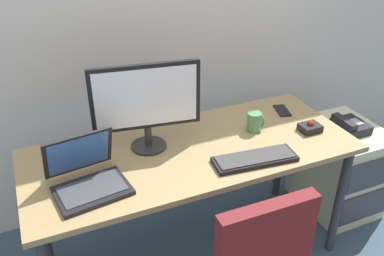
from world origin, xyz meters
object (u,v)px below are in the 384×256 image
(keyboard, at_px, (255,159))
(coffee_mug, at_px, (255,122))
(laptop, at_px, (87,176))
(desk_phone, at_px, (350,126))
(trackball_mouse, at_px, (310,127))
(file_cabinet, at_px, (339,168))
(monitor_main, at_px, (146,102))
(cell_phone, at_px, (282,111))

(keyboard, xyz_separation_m, coffee_mug, (0.15, 0.26, 0.04))
(keyboard, height_order, laptop, laptop)
(desk_phone, bearing_deg, laptop, -175.68)
(laptop, distance_m, trackball_mouse, 1.20)
(desk_phone, bearing_deg, file_cabinet, 63.22)
(file_cabinet, relative_size, keyboard, 1.41)
(monitor_main, distance_m, coffee_mug, 0.62)
(cell_phone, bearing_deg, laptop, -153.05)
(desk_phone, relative_size, monitor_main, 0.38)
(file_cabinet, relative_size, cell_phone, 4.18)
(trackball_mouse, bearing_deg, laptop, -179.81)
(desk_phone, xyz_separation_m, laptop, (-1.61, -0.12, 0.17))
(trackball_mouse, bearing_deg, monitor_main, 167.00)
(file_cabinet, xyz_separation_m, desk_phone, (-0.01, -0.02, 0.33))
(trackball_mouse, bearing_deg, cell_phone, 90.82)
(keyboard, distance_m, trackball_mouse, 0.44)
(coffee_mug, xyz_separation_m, cell_phone, (0.27, 0.13, -0.05))
(desk_phone, height_order, cell_phone, cell_phone)
(file_cabinet, xyz_separation_m, cell_phone, (-0.43, 0.12, 0.46))
(keyboard, distance_m, laptop, 0.79)
(desk_phone, distance_m, trackball_mouse, 0.46)
(desk_phone, bearing_deg, keyboard, -163.56)
(coffee_mug, bearing_deg, monitor_main, 173.20)
(desk_phone, xyz_separation_m, trackball_mouse, (-0.42, -0.12, 0.14))
(monitor_main, relative_size, keyboard, 1.26)
(file_cabinet, relative_size, coffee_mug, 5.55)
(monitor_main, xyz_separation_m, coffee_mug, (0.58, -0.07, -0.20))
(monitor_main, relative_size, cell_phone, 3.73)
(laptop, bearing_deg, keyboard, -9.19)
(laptop, height_order, coffee_mug, laptop)
(trackball_mouse, height_order, cell_phone, trackball_mouse)
(desk_phone, height_order, coffee_mug, coffee_mug)
(trackball_mouse, relative_size, cell_phone, 0.77)
(coffee_mug, bearing_deg, keyboard, -120.23)
(monitor_main, xyz_separation_m, cell_phone, (0.85, 0.06, -0.25))
(coffee_mug, bearing_deg, cell_phone, 25.16)
(monitor_main, distance_m, trackball_mouse, 0.91)
(laptop, bearing_deg, file_cabinet, 4.87)
(laptop, bearing_deg, monitor_main, 30.05)
(keyboard, distance_m, cell_phone, 0.57)
(monitor_main, relative_size, coffee_mug, 4.95)
(monitor_main, bearing_deg, file_cabinet, -2.80)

